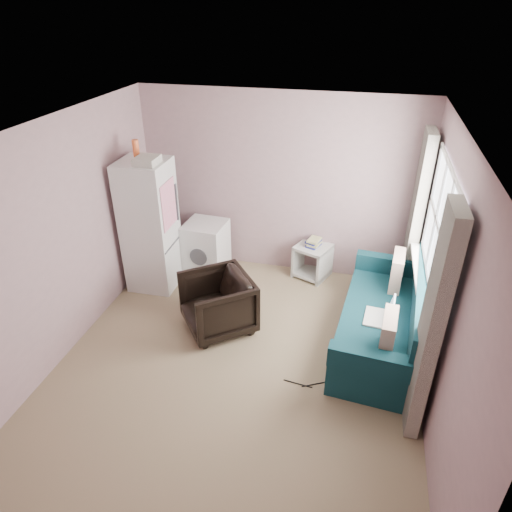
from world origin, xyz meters
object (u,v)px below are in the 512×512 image
(armchair, at_px, (217,301))
(fridge, at_px, (150,225))
(washing_machine, at_px, (206,247))
(sofa, at_px, (389,323))
(side_table, at_px, (313,259))

(armchair, height_order, fridge, fridge)
(fridge, distance_m, washing_machine, 0.89)
(fridge, distance_m, sofa, 3.20)
(washing_machine, bearing_deg, armchair, -61.45)
(armchair, bearing_deg, side_table, 109.03)
(side_table, xyz_separation_m, sofa, (1.03, -1.30, 0.05))
(armchair, height_order, sofa, sofa)
(fridge, distance_m, side_table, 2.27)
(side_table, distance_m, sofa, 1.66)
(fridge, bearing_deg, side_table, 17.55)
(armchair, relative_size, fridge, 0.39)
(washing_machine, distance_m, sofa, 2.72)
(side_table, bearing_deg, sofa, -51.74)
(armchair, xyz_separation_m, sofa, (1.96, 0.13, -0.05))
(armchair, relative_size, side_table, 1.29)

